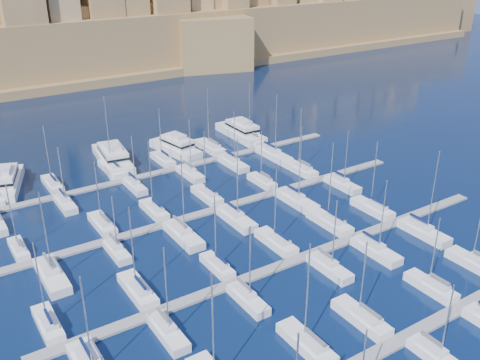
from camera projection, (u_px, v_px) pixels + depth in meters
ground at (254, 229)px, 94.44m from camera, size 600.00×600.00×0.00m
pontoon_near at (404, 338)px, 68.35m from camera, size 84.00×2.00×0.40m
pontoon_mid_near at (297, 260)px, 85.18m from camera, size 84.00×2.00×0.40m
pontoon_mid_far at (225, 207)px, 102.01m from camera, size 84.00×2.00×0.40m
pontoon_far at (173, 169)px, 118.84m from camera, size 84.00×2.00×0.40m
sailboat_2 at (307, 344)px, 66.60m from camera, size 2.76×9.20×15.25m
sailboat_3 at (362, 318)px, 71.21m from camera, size 2.72×9.06×12.49m
sailboat_4 at (431, 287)px, 77.61m from camera, size 2.47×8.22×12.12m
sailboat_5 at (475, 263)px, 83.21m from camera, size 2.70×9.02×13.85m
sailboat_9 at (436, 356)px, 64.65m from camera, size 2.29×7.64×11.73m
sailboat_12 at (48, 324)px, 70.10m from camera, size 2.44×8.15×13.13m
sailboat_13 at (138, 290)px, 76.87m from camera, size 2.77×9.23×14.15m
sailboat_14 at (217, 266)px, 82.58m from camera, size 2.24×7.46×12.94m
sailboat_15 at (276, 242)px, 89.06m from camera, size 2.71×9.03×13.98m
sailboat_16 at (330, 222)px, 95.29m from camera, size 2.90×9.66×15.95m
sailboat_17 at (373, 208)px, 100.27m from camera, size 2.74×9.12×14.21m
sailboat_19 at (168, 332)px, 68.64m from camera, size 2.47×8.23×13.93m
sailboat_20 at (248, 299)px, 74.97m from camera, size 2.37×7.91×12.93m
sailboat_21 at (329, 267)px, 82.22m from camera, size 2.51×8.37×12.73m
sailboat_22 at (376, 250)px, 86.70m from camera, size 2.75×9.16×13.70m
sailboat_23 at (424, 232)px, 92.19m from camera, size 2.88×9.59×16.11m
sailboat_24 at (19, 249)px, 87.09m from camera, size 2.18×7.28×12.26m
sailboat_25 at (102, 224)px, 94.76m from camera, size 2.61×8.71×12.75m
sailboat_26 at (154, 210)px, 99.62m from camera, size 2.54×8.48×14.44m
sailboat_27 at (207, 195)px, 105.41m from camera, size 2.63×8.78×14.09m
sailboat_28 at (262, 181)px, 111.55m from camera, size 2.38×7.92×11.92m
sailboat_29 at (300, 169)px, 117.43m from camera, size 2.82×9.40×14.72m
sailboat_30 at (52, 275)px, 80.16m from camera, size 3.12×10.41×15.23m
sailboat_31 at (117, 251)px, 86.60m from camera, size 2.26×7.55×11.03m
sailboat_32 at (183, 235)px, 91.24m from camera, size 3.06×10.21×15.91m
sailboat_33 at (236, 218)px, 96.66m from camera, size 2.99×9.97×16.53m
sailboat_34 at (296, 200)px, 103.37m from camera, size 3.11×10.36×16.19m
sailboat_35 at (342, 184)px, 110.27m from camera, size 2.63×8.76×12.73m
sailboat_37 at (53, 184)px, 110.22m from camera, size 2.61×8.70×13.52m
sailboat_38 at (113, 169)px, 117.44m from camera, size 3.14×10.46×17.38m
sailboat_39 at (163, 159)px, 122.63m from camera, size 2.60×8.68×13.07m
sailboat_40 at (210, 147)px, 129.82m from camera, size 3.17×10.58×15.43m
sailboat_41 at (251, 139)px, 134.86m from camera, size 2.71×9.03×15.47m
sailboat_43 at (65, 203)px, 102.14m from camera, size 2.49×8.29×12.68m
sailboat_44 at (135, 186)px, 109.42m from camera, size 2.36×7.86×11.98m
sailboat_45 at (190, 173)px, 115.25m from camera, size 2.67×8.88×13.33m
sailboat_46 at (233, 163)px, 120.49m from camera, size 2.78×9.27×13.27m
sailboat_47 at (273, 155)px, 125.26m from camera, size 3.23×10.78×15.82m
motor_yacht_a at (6, 181)px, 109.03m from camera, size 9.93×17.24×5.25m
motor_yacht_b at (113, 157)px, 121.41m from camera, size 8.06×19.49×5.25m
motor_yacht_c at (176, 146)px, 127.60m from camera, size 7.20×15.87×5.25m
motor_yacht_d at (241, 131)px, 137.84m from camera, size 5.45×17.34×5.25m
fortified_city at (28, 30)px, 207.08m from camera, size 460.00×108.95×59.52m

